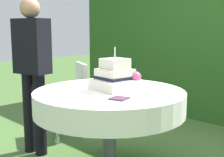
{
  "coord_description": "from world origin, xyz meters",
  "views": [
    {
      "loc": [
        1.82,
        -1.79,
        1.3
      ],
      "look_at": [
        -0.0,
        0.03,
        0.88
      ],
      "focal_mm": 48.99,
      "sensor_mm": 36.0,
      "label": 1
    }
  ],
  "objects_px": {
    "serving_plate_far": "(97,83)",
    "standing_person": "(32,66)",
    "napkin_stack": "(119,98)",
    "garden_chair": "(74,92)",
    "cake_table": "(109,102)",
    "serving_plate_near": "(69,96)",
    "wedding_cake": "(115,77)"
  },
  "relations": [
    {
      "from": "standing_person",
      "to": "wedding_cake",
      "type": "bearing_deg",
      "value": 15.6
    },
    {
      "from": "cake_table",
      "to": "standing_person",
      "type": "xyz_separation_m",
      "value": [
        -0.92,
        -0.19,
        0.26
      ]
    },
    {
      "from": "serving_plate_far",
      "to": "standing_person",
      "type": "distance_m",
      "value": 0.71
    },
    {
      "from": "cake_table",
      "to": "serving_plate_near",
      "type": "relative_size",
      "value": 10.1
    },
    {
      "from": "wedding_cake",
      "to": "garden_chair",
      "type": "relative_size",
      "value": 0.42
    },
    {
      "from": "garden_chair",
      "to": "serving_plate_near",
      "type": "bearing_deg",
      "value": -39.19
    },
    {
      "from": "wedding_cake",
      "to": "garden_chair",
      "type": "bearing_deg",
      "value": 160.68
    },
    {
      "from": "cake_table",
      "to": "serving_plate_near",
      "type": "xyz_separation_m",
      "value": [
        -0.05,
        -0.39,
        0.11
      ]
    },
    {
      "from": "serving_plate_far",
      "to": "standing_person",
      "type": "relative_size",
      "value": 0.07
    },
    {
      "from": "cake_table",
      "to": "serving_plate_far",
      "type": "relative_size",
      "value": 12.08
    },
    {
      "from": "wedding_cake",
      "to": "serving_plate_near",
      "type": "distance_m",
      "value": 0.47
    },
    {
      "from": "serving_plate_near",
      "to": "cake_table",
      "type": "bearing_deg",
      "value": 82.4
    },
    {
      "from": "cake_table",
      "to": "garden_chair",
      "type": "height_order",
      "value": "garden_chair"
    },
    {
      "from": "serving_plate_near",
      "to": "standing_person",
      "type": "xyz_separation_m",
      "value": [
        -0.87,
        0.2,
        0.15
      ]
    },
    {
      "from": "napkin_stack",
      "to": "standing_person",
      "type": "height_order",
      "value": "standing_person"
    },
    {
      "from": "napkin_stack",
      "to": "standing_person",
      "type": "relative_size",
      "value": 0.08
    },
    {
      "from": "cake_table",
      "to": "serving_plate_far",
      "type": "bearing_deg",
      "value": 155.5
    },
    {
      "from": "garden_chair",
      "to": "standing_person",
      "type": "distance_m",
      "value": 0.76
    },
    {
      "from": "serving_plate_far",
      "to": "napkin_stack",
      "type": "relative_size",
      "value": 0.86
    },
    {
      "from": "napkin_stack",
      "to": "garden_chair",
      "type": "relative_size",
      "value": 0.14
    },
    {
      "from": "cake_table",
      "to": "napkin_stack",
      "type": "xyz_separation_m",
      "value": [
        0.28,
        -0.17,
        0.11
      ]
    },
    {
      "from": "standing_person",
      "to": "serving_plate_far",
      "type": "bearing_deg",
      "value": 28.29
    },
    {
      "from": "serving_plate_far",
      "to": "cake_table",
      "type": "bearing_deg",
      "value": -24.5
    },
    {
      "from": "standing_person",
      "to": "serving_plate_near",
      "type": "bearing_deg",
      "value": -12.84
    },
    {
      "from": "serving_plate_near",
      "to": "serving_plate_far",
      "type": "xyz_separation_m",
      "value": [
        -0.26,
        0.53,
        0.0
      ]
    },
    {
      "from": "wedding_cake",
      "to": "napkin_stack",
      "type": "distance_m",
      "value": 0.39
    },
    {
      "from": "cake_table",
      "to": "serving_plate_near",
      "type": "distance_m",
      "value": 0.4
    },
    {
      "from": "serving_plate_far",
      "to": "standing_person",
      "type": "xyz_separation_m",
      "value": [
        -0.61,
        -0.33,
        0.15
      ]
    },
    {
      "from": "serving_plate_far",
      "to": "serving_plate_near",
      "type": "bearing_deg",
      "value": -63.75
    },
    {
      "from": "garden_chair",
      "to": "serving_plate_far",
      "type": "bearing_deg",
      "value": -21.9
    },
    {
      "from": "wedding_cake",
      "to": "garden_chair",
      "type": "height_order",
      "value": "wedding_cake"
    },
    {
      "from": "serving_plate_near",
      "to": "wedding_cake",
      "type": "bearing_deg",
      "value": 83.34
    }
  ]
}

